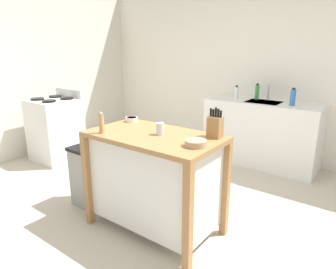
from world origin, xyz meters
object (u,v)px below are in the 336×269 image
object	(u,v)px
kitchen_island	(154,177)
bottle_hand_soap	(293,97)
trash_bin	(90,176)
bottle_spray_cleaner	(257,92)
bowl_ceramic_wide	(132,119)
drinking_cup	(160,129)
pepper_grinder	(101,123)
sink_faucet	(268,92)
bottle_dish_soap	(236,93)
bowl_ceramic_small	(196,143)
knife_block	(215,126)
stove	(56,129)

from	to	relation	value
kitchen_island	bottle_hand_soap	xyz separation A→B (m)	(0.56, 2.06, 0.49)
trash_bin	bottle_spray_cleaner	size ratio (longest dim) A/B	2.82
bowl_ceramic_wide	drinking_cup	bearing A→B (deg)	-20.91
bowl_ceramic_wide	pepper_grinder	xyz separation A→B (m)	(0.08, -0.45, 0.06)
kitchen_island	trash_bin	size ratio (longest dim) A/B	1.82
drinking_cup	sink_faucet	distance (m)	2.26
pepper_grinder	bottle_dish_soap	world-z (taller)	pepper_grinder
kitchen_island	sink_faucet	bearing A→B (deg)	85.51
bowl_ceramic_small	pepper_grinder	xyz separation A→B (m)	(-0.82, -0.18, 0.06)
trash_bin	knife_block	bearing A→B (deg)	12.80
kitchen_island	bowl_ceramic_small	xyz separation A→B (m)	(0.45, -0.06, 0.42)
bowl_ceramic_wide	sink_faucet	distance (m)	2.16
bowl_ceramic_small	knife_block	bearing A→B (deg)	89.11
bottle_dish_soap	bottle_spray_cleaner	size ratio (longest dim) A/B	0.86
bowl_ceramic_wide	bottle_spray_cleaner	bearing A→B (deg)	76.53
bottle_spray_cleaner	bottle_dish_soap	bearing A→B (deg)	-149.83
pepper_grinder	stove	bearing A→B (deg)	158.02
knife_block	bowl_ceramic_wide	xyz separation A→B (m)	(-0.91, -0.01, -0.07)
bowl_ceramic_wide	pepper_grinder	world-z (taller)	pepper_grinder
bowl_ceramic_small	drinking_cup	world-z (taller)	drinking_cup
knife_block	bowl_ceramic_wide	distance (m)	0.91
knife_block	bottle_hand_soap	xyz separation A→B (m)	(0.11, 1.84, 0.00)
bowl_ceramic_wide	sink_faucet	xyz separation A→B (m)	(0.63, 2.07, 0.08)
trash_bin	bowl_ceramic_small	bearing A→B (deg)	0.06
bowl_ceramic_small	stove	size ratio (longest dim) A/B	0.16
bottle_spray_cleaner	stove	world-z (taller)	bottle_spray_cleaner
kitchen_island	knife_block	distance (m)	0.70
knife_block	sink_faucet	xyz separation A→B (m)	(-0.27, 2.06, 0.01)
bottle_dish_soap	bottle_spray_cleaner	distance (m)	0.28
bowl_ceramic_wide	drinking_cup	world-z (taller)	drinking_cup
bowl_ceramic_wide	sink_faucet	bearing A→B (deg)	72.99
bowl_ceramic_small	sink_faucet	xyz separation A→B (m)	(-0.27, 2.34, 0.07)
knife_block	bowl_ceramic_small	xyz separation A→B (m)	(-0.00, -0.29, -0.07)
bowl_ceramic_wide	bottle_hand_soap	bearing A→B (deg)	61.22
drinking_cup	sink_faucet	world-z (taller)	sink_faucet
knife_block	bowl_ceramic_small	bearing A→B (deg)	-90.89
kitchen_island	bottle_dish_soap	xyz separation A→B (m)	(-0.21, 2.10, 0.47)
bowl_ceramic_small	drinking_cup	bearing A→B (deg)	168.30
bottle_dish_soap	stove	world-z (taller)	bottle_dish_soap
trash_bin	stove	size ratio (longest dim) A/B	0.63
kitchen_island	bowl_ceramic_wide	size ratio (longest dim) A/B	9.51
bowl_ceramic_small	bottle_hand_soap	xyz separation A→B (m)	(0.11, 2.12, 0.07)
bottle_hand_soap	bottle_spray_cleaner	xyz separation A→B (m)	(-0.53, 0.18, -0.00)
drinking_cup	bottle_hand_soap	distance (m)	2.11
knife_block	trash_bin	size ratio (longest dim) A/B	0.39
bowl_ceramic_wide	kitchen_island	bearing A→B (deg)	-25.30
bowl_ceramic_small	bottle_dish_soap	distance (m)	2.26
bottle_dish_soap	bowl_ceramic_wide	bearing A→B (deg)	-97.30
knife_block	pepper_grinder	distance (m)	0.95
bottle_hand_soap	bottle_spray_cleaner	bearing A→B (deg)	161.29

